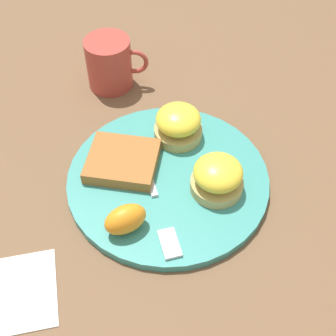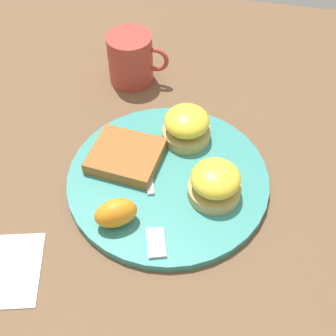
% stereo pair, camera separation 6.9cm
% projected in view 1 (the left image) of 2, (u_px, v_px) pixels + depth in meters
% --- Properties ---
extents(ground_plane, '(1.10, 1.10, 0.00)m').
position_uv_depth(ground_plane, '(168.00, 182.00, 0.72)').
color(ground_plane, brown).
extents(plate, '(0.31, 0.31, 0.01)m').
position_uv_depth(plate, '(168.00, 179.00, 0.71)').
color(plate, teal).
rests_on(plate, ground_plane).
extents(sandwich_benedict_left, '(0.08, 0.08, 0.06)m').
position_uv_depth(sandwich_benedict_left, '(218.00, 177.00, 0.67)').
color(sandwich_benedict_left, tan).
rests_on(sandwich_benedict_left, plate).
extents(sandwich_benedict_right, '(0.08, 0.08, 0.06)m').
position_uv_depth(sandwich_benedict_right, '(178.00, 124.00, 0.74)').
color(sandwich_benedict_right, tan).
rests_on(sandwich_benedict_right, plate).
extents(hashbrown_patty, '(0.12, 0.11, 0.02)m').
position_uv_depth(hashbrown_patty, '(123.00, 161.00, 0.72)').
color(hashbrown_patty, '#9A602D').
rests_on(hashbrown_patty, plate).
extents(orange_wedge, '(0.07, 0.06, 0.04)m').
position_uv_depth(orange_wedge, '(125.00, 219.00, 0.63)').
color(orange_wedge, orange).
rests_on(orange_wedge, plate).
extents(fork, '(0.08, 0.22, 0.00)m').
position_uv_depth(fork, '(157.00, 201.00, 0.68)').
color(fork, silver).
rests_on(fork, plate).
extents(cup, '(0.11, 0.08, 0.09)m').
position_uv_depth(cup, '(110.00, 63.00, 0.83)').
color(cup, '#B23D33').
rests_on(cup, ground_plane).
extents(napkin, '(0.13, 0.13, 0.00)m').
position_uv_depth(napkin, '(13.00, 293.00, 0.60)').
color(napkin, white).
rests_on(napkin, ground_plane).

